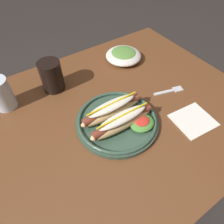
# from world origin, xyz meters

# --- Properties ---
(ground_plane) EXTENTS (8.00, 8.00, 0.00)m
(ground_plane) POSITION_xyz_m (0.00, 0.00, 0.00)
(ground_plane) COLOR #2D2826
(dining_table) EXTENTS (1.18, 0.81, 0.74)m
(dining_table) POSITION_xyz_m (0.00, 0.00, 0.63)
(dining_table) COLOR brown
(dining_table) RESTS_ON ground_plane
(hot_dog_plate) EXTENTS (0.28, 0.28, 0.08)m
(hot_dog_plate) POSITION_xyz_m (0.06, -0.05, 0.77)
(hot_dog_plate) COLOR #334C3D
(hot_dog_plate) RESTS_ON dining_table
(fork) EXTENTS (0.12, 0.05, 0.00)m
(fork) POSITION_xyz_m (0.32, -0.04, 0.74)
(fork) COLOR silver
(fork) RESTS_ON dining_table
(soda_cup) EXTENTS (0.08, 0.08, 0.12)m
(soda_cup) POSITION_xyz_m (-0.05, 0.23, 0.80)
(soda_cup) COLOR black
(soda_cup) RESTS_ON dining_table
(water_cup) EXTENTS (0.07, 0.07, 0.12)m
(water_cup) POSITION_xyz_m (-0.23, 0.24, 0.80)
(water_cup) COLOR silver
(water_cup) RESTS_ON dining_table
(side_bowl) EXTENTS (0.16, 0.16, 0.05)m
(side_bowl) POSITION_xyz_m (0.29, 0.24, 0.76)
(side_bowl) COLOR silver
(side_bowl) RESTS_ON dining_table
(napkin) EXTENTS (0.14, 0.13, 0.00)m
(napkin) POSITION_xyz_m (0.28, -0.19, 0.74)
(napkin) COLOR white
(napkin) RESTS_ON dining_table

